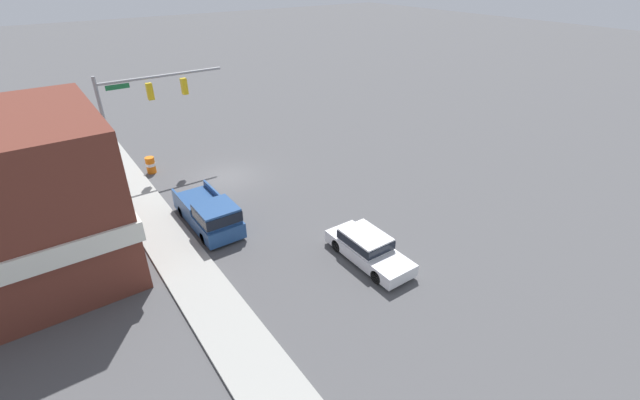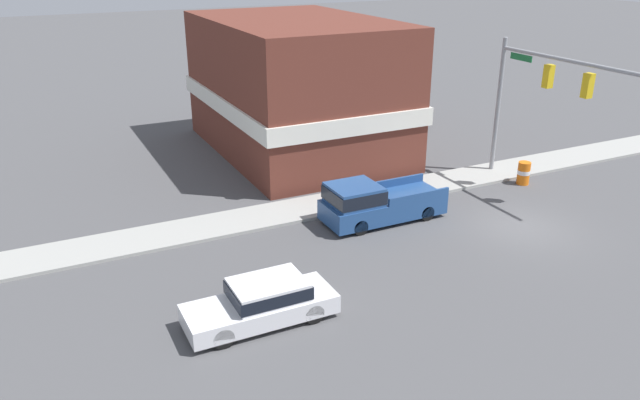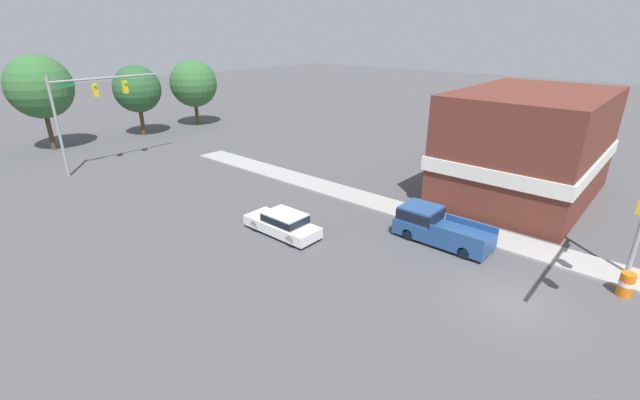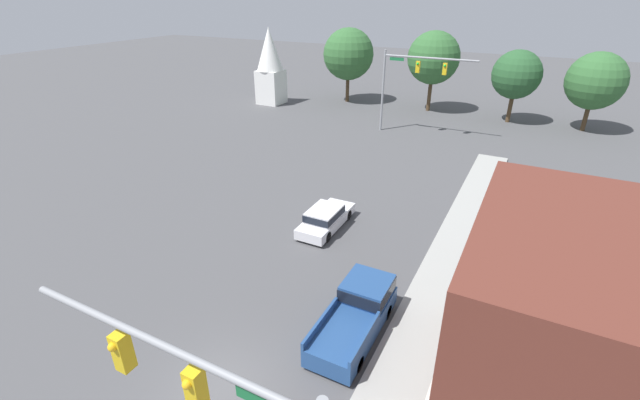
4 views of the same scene
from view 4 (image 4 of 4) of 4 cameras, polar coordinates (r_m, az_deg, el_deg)
name	(u,v)px [view 4 (image 4 of 4)]	position (r m, az deg, el deg)	size (l,w,h in m)	color
ground_plane	(219,390)	(17.57, -13.37, -23.39)	(200.00, 200.00, 0.00)	#4C4C4F
far_signal_assembly	(410,75)	(43.49, 11.96, 16.05)	(8.87, 0.49, 7.96)	gray
car_lead	(325,218)	(25.99, 0.73, -2.36)	(1.80, 4.80, 1.39)	black
pickup_truck_parked	(358,311)	(18.87, 5.13, -14.50)	(2.05, 5.34, 1.83)	black
church_steeple	(270,65)	(55.75, -6.68, 17.48)	(3.24, 3.24, 9.12)	white
backdrop_tree_left_far	(348,54)	(56.31, 3.81, 18.82)	(6.27, 6.27, 9.03)	#4C3823
backdrop_tree_left_mid	(434,58)	(53.18, 14.91, 17.85)	(5.93, 5.93, 9.08)	#4C3823
backdrop_tree_center	(517,75)	(51.23, 24.74, 14.94)	(5.05, 5.05, 7.63)	#4C3823
backdrop_tree_right_mid	(596,81)	(51.50, 32.88, 13.18)	(5.58, 5.58, 7.84)	#4C3823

